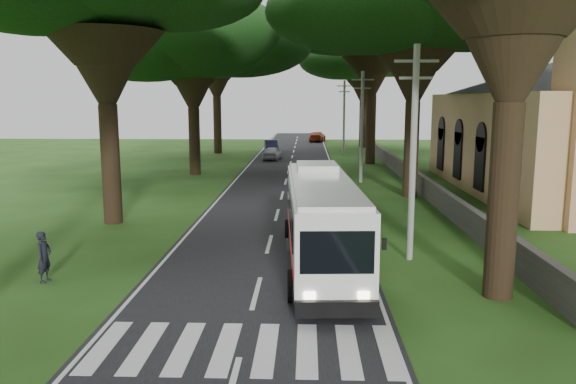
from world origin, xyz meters
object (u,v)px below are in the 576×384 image
Objects in this scene: distant_car_b at (271,146)px; pedestrian at (44,257)px; coach_bus at (322,220)px; distant_car_a at (272,153)px; distant_car_c at (317,137)px; pole_near at (413,150)px; pole_far at (344,116)px; church at (564,117)px; pole_mid at (362,125)px.

distant_car_b is 2.41× the size of pedestrian.
pedestrian is (-9.29, -2.09, -0.87)m from coach_bus.
coach_bus is 36.16m from distant_car_a.
pole_near is at bearing 101.17° from distant_car_c.
pole_far reaches higher than distant_car_c.
pedestrian is (-5.27, -38.02, 0.17)m from distant_car_a.
distant_car_b is 46.34m from pedestrian.
church is 3.00× the size of pole_mid.
church is 28.03m from distant_car_a.
church is 13.95× the size of pedestrian.
pole_near reaches higher than distant_car_c.
distant_car_a is (-7.41, 34.95, -3.49)m from pole_near.
pole_far reaches higher than distant_car_b.
pole_mid is 4.65× the size of pedestrian.
coach_bus reaches higher than distant_car_b.
distant_car_c is at bearing 92.41° from pole_near.
coach_bus is at bearing -71.17° from pedestrian.
coach_bus is 44.28m from distant_car_b.
pole_mid is at bearing 90.00° from pole_near.
pole_mid is at bearing -77.41° from distant_car_b.
pole_mid reaches higher than coach_bus.
pole_near is 1.00× the size of pole_mid.
church reaches higher than distant_car_b.
pole_far is 9.62m from distant_car_a.
pole_far is 2.06× the size of distant_car_a.
church is at bearing 117.48° from distant_car_c.
church is 31.46m from pedestrian.
distant_car_b is 0.86× the size of distant_car_c.
distant_car_c is (5.56, 16.36, 0.01)m from distant_car_b.
distant_car_b is (-8.06, 43.05, -3.47)m from pole_near.
pole_near is 35.90m from distant_car_a.
pole_mid is at bearing -90.00° from pole_far.
church is at bearing -19.81° from pole_mid.
coach_bus is at bearing 97.92° from distant_car_c.
pedestrian is (-4.62, -46.11, 0.15)m from distant_car_b.
pole_mid is at bearing 102.39° from distant_car_c.
pole_near is 1.67× the size of distant_car_c.
church reaches higher than pole_near.
distant_car_b is at bearing 126.60° from church.
pole_far is at bearing 106.10° from distant_car_c.
distant_car_c reaches higher than distant_car_b.
pole_mid is at bearing -22.65° from pedestrian.
church is at bearing -60.09° from distant_car_b.
coach_bus reaches higher than pedestrian.
coach_bus is at bearing -94.73° from pole_far.
distant_car_a is 0.94× the size of distant_car_b.
pole_near is at bearing -128.50° from church.
coach_bus is 2.29× the size of distant_car_c.
pole_far is (-12.36, 24.45, -0.73)m from church.
pole_near is at bearing -86.08° from distant_car_b.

